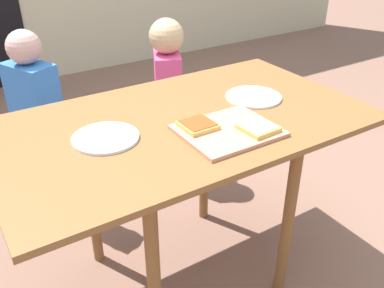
# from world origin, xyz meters

# --- Properties ---
(ground_plane) EXTENTS (16.00, 16.00, 0.00)m
(ground_plane) POSITION_xyz_m (0.00, 0.00, 0.00)
(ground_plane) COLOR #835E4E
(dining_table) EXTENTS (1.35, 0.78, 0.78)m
(dining_table) POSITION_xyz_m (0.00, 0.00, 0.68)
(dining_table) COLOR brown
(dining_table) RESTS_ON ground
(cutting_board) EXTENTS (0.32, 0.27, 0.01)m
(cutting_board) POSITION_xyz_m (0.07, -0.17, 0.78)
(cutting_board) COLOR tan
(cutting_board) RESTS_ON dining_table
(pizza_slice_far_left) EXTENTS (0.11, 0.11, 0.02)m
(pizza_slice_far_left) POSITION_xyz_m (-0.01, -0.11, 0.80)
(pizza_slice_far_left) COLOR #E4B454
(pizza_slice_far_left) RESTS_ON cutting_board
(pizza_slice_near_right) EXTENTS (0.12, 0.12, 0.02)m
(pizza_slice_near_right) POSITION_xyz_m (0.16, -0.23, 0.80)
(pizza_slice_near_right) COLOR #E4B454
(pizza_slice_near_right) RESTS_ON cutting_board
(plate_white_left) EXTENTS (0.22, 0.22, 0.01)m
(plate_white_left) POSITION_xyz_m (-0.30, 0.01, 0.78)
(plate_white_left) COLOR white
(plate_white_left) RESTS_ON dining_table
(plate_white_right) EXTENTS (0.22, 0.22, 0.01)m
(plate_white_right) POSITION_xyz_m (0.34, 0.01, 0.78)
(plate_white_right) COLOR white
(plate_white_right) RESTS_ON dining_table
(child_left) EXTENTS (0.23, 0.28, 0.98)m
(child_left) POSITION_xyz_m (-0.36, 0.78, 0.55)
(child_left) COLOR navy
(child_left) RESTS_ON ground
(child_right) EXTENTS (0.23, 0.28, 0.94)m
(child_right) POSITION_xyz_m (0.37, 0.78, 0.55)
(child_right) COLOR navy
(child_right) RESTS_ON ground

